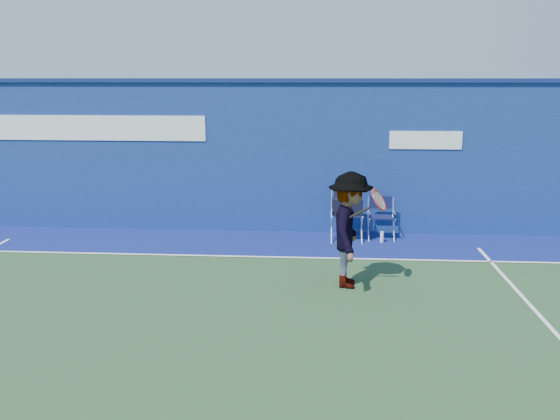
# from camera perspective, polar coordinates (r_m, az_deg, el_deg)

# --- Properties ---
(ground) EXTENTS (80.00, 80.00, 0.00)m
(ground) POSITION_cam_1_polar(r_m,az_deg,el_deg) (7.60, -8.40, -11.66)
(ground) COLOR #284725
(ground) RESTS_ON ground
(stadium_wall) EXTENTS (24.00, 0.50, 3.08)m
(stadium_wall) POSITION_cam_1_polar(r_m,az_deg,el_deg) (12.15, -3.47, 5.31)
(stadium_wall) COLOR navy
(stadium_wall) RESTS_ON ground
(out_of_bounds_strip) EXTENTS (24.00, 1.80, 0.01)m
(out_of_bounds_strip) POSITION_cam_1_polar(r_m,az_deg,el_deg) (11.40, -4.06, -3.15)
(out_of_bounds_strip) COLOR navy
(out_of_bounds_strip) RESTS_ON ground
(court_lines) EXTENTS (24.00, 12.00, 0.01)m
(court_lines) POSITION_cam_1_polar(r_m,az_deg,el_deg) (8.13, -7.50, -9.85)
(court_lines) COLOR white
(court_lines) RESTS_ON out_of_bounds_strip
(directors_chair_left) EXTENTS (0.58, 0.52, 0.97)m
(directors_chair_left) POSITION_cam_1_polar(r_m,az_deg,el_deg) (11.50, 6.43, -0.99)
(directors_chair_left) COLOR silver
(directors_chair_left) RESTS_ON ground
(directors_chair_right) EXTENTS (0.49, 0.44, 0.82)m
(directors_chair_right) POSITION_cam_1_polar(r_m,az_deg,el_deg) (11.75, 9.69, -1.55)
(directors_chair_right) COLOR silver
(directors_chair_right) RESTS_ON ground
(water_bottle) EXTENTS (0.07, 0.07, 0.22)m
(water_bottle) POSITION_cam_1_polar(r_m,az_deg,el_deg) (11.52, 9.78, -2.59)
(water_bottle) COLOR white
(water_bottle) RESTS_ON ground
(tennis_player) EXTENTS (0.93, 1.18, 1.75)m
(tennis_player) POSITION_cam_1_polar(r_m,az_deg,el_deg) (8.92, 6.75, -1.91)
(tennis_player) COLOR #EA4738
(tennis_player) RESTS_ON ground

